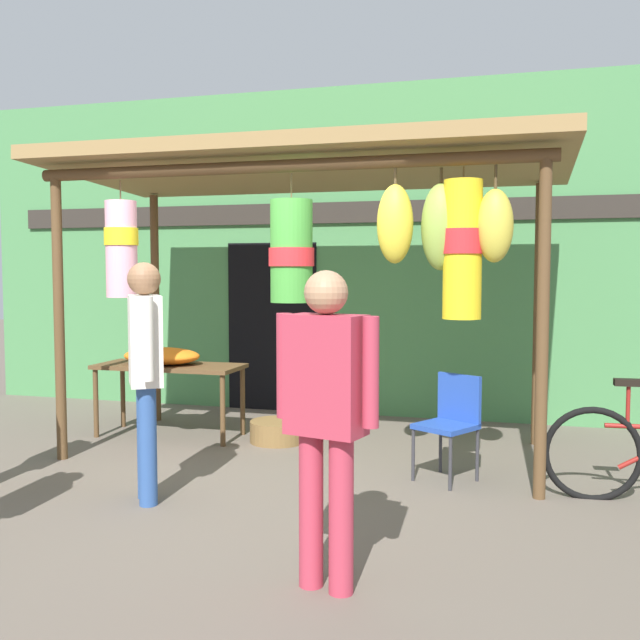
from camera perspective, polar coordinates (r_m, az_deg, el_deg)
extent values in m
plane|color=#60564C|center=(6.11, -5.27, -12.00)|extent=(30.00, 30.00, 0.00)
cube|color=#47844C|center=(8.49, 1.34, 5.37)|extent=(9.15, 0.25, 3.77)
cube|color=#2D2823|center=(8.37, 1.10, 8.49)|extent=(8.24, 0.04, 0.24)
cube|color=black|center=(8.61, -3.83, -0.55)|extent=(1.10, 0.03, 2.00)
cylinder|color=brown|center=(6.73, -19.95, 0.07)|extent=(0.09, 0.09, 2.50)
cylinder|color=brown|center=(5.46, 17.20, -0.73)|extent=(0.09, 0.09, 2.50)
cylinder|color=brown|center=(8.19, -12.89, 0.87)|extent=(0.09, 0.09, 2.50)
cylinder|color=brown|center=(7.18, 16.88, 0.37)|extent=(0.09, 0.09, 2.50)
cylinder|color=brown|center=(5.82, -3.42, 12.05)|extent=(4.27, 0.10, 0.10)
cylinder|color=brown|center=(7.48, 1.02, 11.42)|extent=(4.27, 0.10, 0.10)
cube|color=olive|center=(6.65, -0.93, 12.09)|extent=(4.57, 2.23, 0.23)
cylinder|color=brown|center=(6.48, -15.52, 9.85)|extent=(0.01, 0.01, 0.18)
cylinder|color=pink|center=(6.45, -15.44, 5.42)|extent=(0.27, 0.27, 0.83)
cylinder|color=yellow|center=(6.45, -15.46, 6.38)|extent=(0.29, 0.29, 0.15)
cylinder|color=brown|center=(5.84, -2.29, 10.50)|extent=(0.01, 0.01, 0.21)
cylinder|color=green|center=(5.81, -2.27, 5.45)|extent=(0.34, 0.34, 0.82)
cylinder|color=red|center=(5.81, -2.27, 5.00)|extent=(0.37, 0.37, 0.15)
cylinder|color=brown|center=(5.56, 11.29, 11.33)|extent=(0.01, 0.01, 0.10)
cylinder|color=yellow|center=(5.52, 11.21, 5.47)|extent=(0.29, 0.29, 1.04)
cylinder|color=red|center=(5.52, 11.22, 6.13)|extent=(0.31, 0.31, 0.19)
cylinder|color=#4C3D23|center=(5.51, 13.73, 10.97)|extent=(0.02, 0.02, 0.17)
ellipsoid|color=gold|center=(5.48, 13.67, 7.26)|extent=(0.27, 0.23, 0.54)
cylinder|color=#4C3D23|center=(5.59, 9.56, 11.23)|extent=(0.02, 0.02, 0.11)
ellipsoid|color=#89A842|center=(5.55, 9.51, 7.28)|extent=(0.29, 0.25, 0.66)
cylinder|color=#4C3D23|center=(5.57, 5.99, 11.25)|extent=(0.02, 0.02, 0.12)
ellipsoid|color=yellow|center=(5.54, 5.96, 7.56)|extent=(0.28, 0.24, 0.60)
cube|color=brown|center=(7.42, -11.84, -3.61)|extent=(1.48, 0.61, 0.04)
cylinder|color=brown|center=(7.61, -17.31, -6.30)|extent=(0.05, 0.05, 0.69)
cylinder|color=brown|center=(6.96, -7.71, -7.11)|extent=(0.05, 0.05, 0.69)
cylinder|color=brown|center=(8.03, -15.33, -5.73)|extent=(0.05, 0.05, 0.69)
cylinder|color=brown|center=(7.42, -6.14, -6.40)|extent=(0.05, 0.05, 0.69)
ellipsoid|color=orange|center=(7.43, -12.41, -2.80)|extent=(0.80, 0.56, 0.17)
ellipsoid|color=yellow|center=(7.32, -11.81, -2.82)|extent=(0.36, 0.28, 0.12)
cube|color=#2347A8|center=(5.86, 9.90, -8.30)|extent=(0.55, 0.55, 0.04)
cube|color=#2347A8|center=(5.96, 10.96, -6.13)|extent=(0.36, 0.23, 0.40)
cylinder|color=#333338|center=(5.88, 7.38, -10.44)|extent=(0.03, 0.03, 0.44)
cylinder|color=#333338|center=(5.67, 10.27, -11.02)|extent=(0.03, 0.03, 0.44)
cylinder|color=#333338|center=(6.15, 9.51, -9.80)|extent=(0.03, 0.03, 0.44)
cylinder|color=#333338|center=(5.95, 12.34, -10.31)|extent=(0.03, 0.03, 0.44)
cylinder|color=brown|center=(7.14, -3.35, -8.79)|extent=(0.55, 0.55, 0.21)
torus|color=black|center=(5.73, 20.76, -9.92)|extent=(0.71, 0.10, 0.71)
cylinder|color=maroon|center=(5.69, 23.20, -6.16)|extent=(0.03, 0.03, 0.30)
cube|color=black|center=(5.67, 23.24, -4.56)|extent=(0.21, 0.09, 0.05)
cylinder|color=#2D5193|center=(5.34, -13.48, -9.68)|extent=(0.13, 0.13, 0.86)
cylinder|color=#2D5193|center=(5.52, -13.60, -9.24)|extent=(0.13, 0.13, 0.86)
cube|color=silver|center=(5.31, -13.68, -1.56)|extent=(0.40, 0.46, 0.64)
cylinder|color=silver|center=(5.05, -13.50, -1.47)|extent=(0.08, 0.08, 0.58)
cylinder|color=silver|center=(5.56, -13.84, -0.98)|extent=(0.08, 0.08, 0.58)
sphere|color=#896042|center=(5.28, -13.75, 3.18)|extent=(0.24, 0.24, 0.24)
cylinder|color=#B23347|center=(3.94, -0.71, -14.75)|extent=(0.13, 0.13, 0.83)
cylinder|color=#B23347|center=(3.86, 1.68, -15.17)|extent=(0.13, 0.13, 0.83)
cube|color=#B23347|center=(3.73, 0.48, -4.35)|extent=(0.44, 0.31, 0.62)
cylinder|color=#B23347|center=(3.85, -2.84, -3.62)|extent=(0.08, 0.08, 0.56)
cylinder|color=#B23347|center=(3.61, 4.03, -4.14)|extent=(0.08, 0.08, 0.56)
sphere|color=tan|center=(3.69, 0.49, 2.20)|extent=(0.23, 0.23, 0.23)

